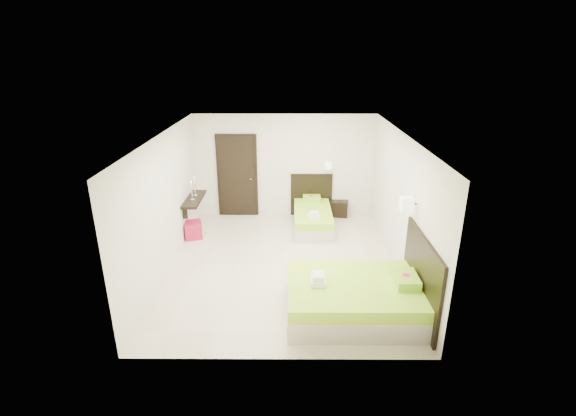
{
  "coord_description": "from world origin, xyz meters",
  "views": [
    {
      "loc": [
        0.15,
        -7.43,
        4.04
      ],
      "look_at": [
        0.1,
        0.3,
        1.1
      ],
      "focal_mm": 26.0,
      "sensor_mm": 36.0,
      "label": 1
    }
  ],
  "objects_px": {
    "ottoman": "(193,230)",
    "bed_double": "(358,296)",
    "bed_single": "(313,216)",
    "nightstand": "(339,208)"
  },
  "relations": [
    {
      "from": "bed_single",
      "to": "nightstand",
      "type": "distance_m",
      "value": 1.03
    },
    {
      "from": "bed_single",
      "to": "nightstand",
      "type": "bearing_deg",
      "value": 45.97
    },
    {
      "from": "bed_double",
      "to": "ottoman",
      "type": "distance_m",
      "value": 4.43
    },
    {
      "from": "bed_single",
      "to": "ottoman",
      "type": "height_order",
      "value": "bed_single"
    },
    {
      "from": "bed_single",
      "to": "bed_double",
      "type": "xyz_separation_m",
      "value": [
        0.56,
        -3.59,
        0.05
      ]
    },
    {
      "from": "ottoman",
      "to": "nightstand",
      "type": "bearing_deg",
      "value": 22.1
    },
    {
      "from": "ottoman",
      "to": "bed_double",
      "type": "bearing_deg",
      "value": -41.29
    },
    {
      "from": "bed_single",
      "to": "nightstand",
      "type": "relative_size",
      "value": 3.83
    },
    {
      "from": "bed_single",
      "to": "ottoman",
      "type": "relative_size",
      "value": 4.63
    },
    {
      "from": "bed_double",
      "to": "ottoman",
      "type": "xyz_separation_m",
      "value": [
        -3.32,
        2.92,
        -0.12
      ]
    }
  ]
}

